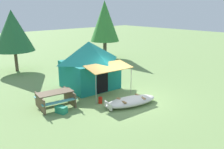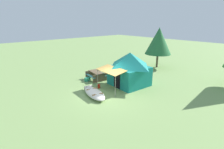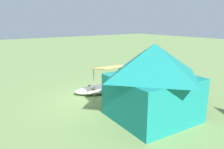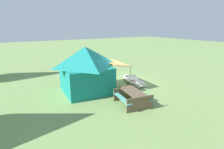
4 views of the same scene
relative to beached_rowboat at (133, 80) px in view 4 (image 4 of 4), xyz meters
The scene contains 6 objects.
ground_plane 1.10m from the beached_rowboat, 58.91° to the left, with size 80.00×80.00×0.00m, color #789856.
beached_rowboat is the anchor object (origin of this frame).
canvas_cabin_tent 3.83m from the beached_rowboat, 87.65° to the left, with size 3.26×4.24×2.82m.
picnic_table 3.76m from the beached_rowboat, 140.79° to the left, with size 1.92×1.73×0.76m.
cooler_box 3.44m from the beached_rowboat, 154.09° to the left, with size 0.53×0.31×0.33m, color #258E6A.
fuel_can 1.56m from the beached_rowboat, 129.81° to the left, with size 0.21×0.21×0.33m, color red.
Camera 4 is at (-10.18, 6.86, 4.04)m, focal length 28.33 mm.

